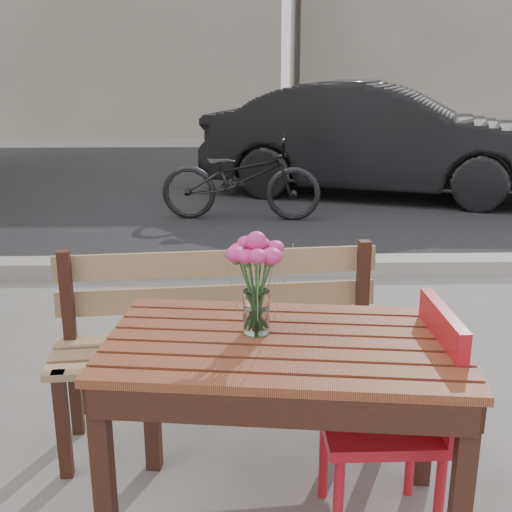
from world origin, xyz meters
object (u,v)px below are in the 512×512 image
Objects in this scene: bicycle at (241,178)px; main_vase at (256,271)px; red_chair at (405,405)px; parked_car at (379,140)px; main_table at (284,372)px.

main_vase is at bearing -174.00° from bicycle.
red_chair is 0.69m from main_vase.
main_vase is 4.71m from bicycle.
main_vase is at bearing -98.47° from red_chair.
parked_car is (1.66, 5.96, -0.25)m from main_vase.
red_chair is (0.41, -0.01, -0.12)m from main_table.
red_chair is 4.79m from bicycle.
red_chair is at bearing -172.60° from parked_car.
red_chair reaches higher than main_table.
bicycle is (-1.71, -1.27, -0.26)m from parked_car.
main_table is 4.75m from bicycle.
parked_car is at bearing -47.88° from bicycle.
main_table is 1.50× the size of red_chair.
parked_car is at bearing 74.40° from main_vase.
main_vase reaches higher than bicycle.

